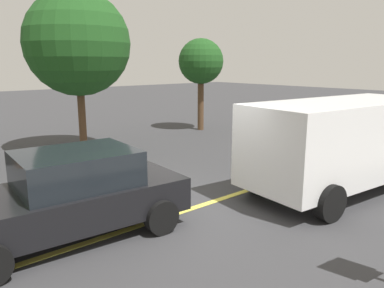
# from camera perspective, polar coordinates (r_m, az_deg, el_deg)

# --- Properties ---
(ground_plane) EXTENTS (80.00, 80.00, 0.00)m
(ground_plane) POSITION_cam_1_polar(r_m,az_deg,el_deg) (8.19, 0.07, -9.78)
(ground_plane) COLOR #38383A
(lane_marking_centre) EXTENTS (28.00, 0.16, 0.01)m
(lane_marking_centre) POSITION_cam_1_polar(r_m,az_deg,el_deg) (10.29, 12.88, -5.43)
(lane_marking_centre) COLOR #E0D14C
(white_van) EXTENTS (5.39, 2.71, 2.20)m
(white_van) POSITION_cam_1_polar(r_m,az_deg,el_deg) (9.64, 21.77, 0.55)
(white_van) COLOR white
(white_van) RESTS_ON ground_plane
(car_white_mid_road) EXTENTS (4.24, 2.55, 1.55)m
(car_white_mid_road) POSITION_cam_1_polar(r_m,az_deg,el_deg) (16.70, 22.43, 3.39)
(car_white_mid_road) COLOR white
(car_white_mid_road) RESTS_ON ground_plane
(car_black_near_curb) EXTENTS (4.27, 2.24, 1.56)m
(car_black_near_curb) POSITION_cam_1_polar(r_m,az_deg,el_deg) (7.05, -18.07, -7.30)
(car_black_near_curb) COLOR black
(car_black_near_curb) RESTS_ON ground_plane
(tree_left_verge) EXTENTS (3.49, 3.49, 5.46)m
(tree_left_verge) POSITION_cam_1_polar(r_m,az_deg,el_deg) (13.48, -16.99, 14.37)
(tree_left_verge) COLOR #513823
(tree_left_verge) RESTS_ON ground_plane
(tree_right_verge) EXTENTS (2.04, 2.04, 4.17)m
(tree_right_verge) POSITION_cam_1_polar(r_m,az_deg,el_deg) (17.44, 1.36, 12.31)
(tree_right_verge) COLOR #513823
(tree_right_verge) RESTS_ON ground_plane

